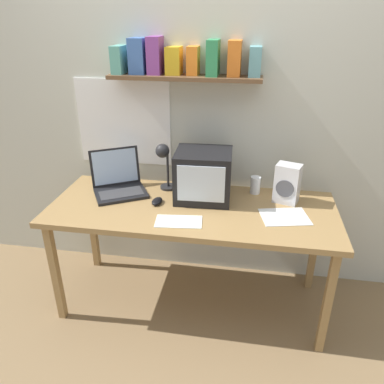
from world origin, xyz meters
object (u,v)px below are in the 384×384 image
Objects in this scene: juice_glass at (255,186)px; space_heater at (287,184)px; desk_lamp at (164,159)px; open_notebook at (285,217)px; laptop at (118,181)px; computer_mouse at (157,201)px; loose_paper_near_monitor at (179,222)px; crt_monitor at (203,175)px; corner_desk at (192,215)px.

space_heater reaches higher than juice_glass.
desk_lamp is 1.06× the size of open_notebook.
laptop is 0.34m from computer_mouse.
laptop is at bearing 144.28° from loose_paper_near_monitor.
crt_monitor reaches higher than juice_glass.
corner_desk is at bearing -145.27° from juice_glass.
corner_desk is 15.47× the size of juice_glass.
juice_glass is (0.33, 0.13, -0.11)m from crt_monitor.
computer_mouse is (-0.22, 0.01, 0.08)m from corner_desk.
laptop is 1.38× the size of open_notebook.
corner_desk is at bearing -1.31° from computer_mouse.
laptop is at bearing -172.67° from juice_glass.
juice_glass reaches higher than computer_mouse.
desk_lamp is 1.17× the size of loose_paper_near_monitor.
computer_mouse is at bearing -70.54° from desk_lamp.
space_heater is 0.82m from computer_mouse.
open_notebook reaches higher than corner_desk.
corner_desk is 4.11× the size of laptop.
loose_paper_near_monitor is 0.62m from open_notebook.
computer_mouse is at bearing -55.41° from laptop.
crt_monitor reaches higher than laptop.
desk_lamp is (-0.27, 0.07, 0.07)m from crt_monitor.
juice_glass is 0.63m from loose_paper_near_monitor.
space_heater is 0.80× the size of open_notebook.
space_heater is at bearing -29.19° from laptop.
juice_glass is 0.36m from open_notebook.
desk_lamp is at bearing 88.90° from computer_mouse.
space_heater is 2.27× the size of computer_mouse.
space_heater is at bearing -27.05° from juice_glass.
laptop is 0.59m from loose_paper_near_monitor.
crt_monitor is 0.33m from computer_mouse.
loose_paper_near_monitor is (0.18, -0.40, -0.22)m from desk_lamp.
computer_mouse is (-0.60, -0.26, -0.04)m from juice_glass.
crt_monitor is 1.28× the size of loose_paper_near_monitor.
corner_desk is 0.56m from laptop.
laptop is 3.76× the size of juice_glass.
loose_paper_near_monitor is (-0.04, -0.20, 0.06)m from corner_desk.
computer_mouse is 0.78m from open_notebook.
computer_mouse is (-0.27, -0.13, -0.14)m from crt_monitor.
loose_paper_near_monitor is at bearing -132.61° from juice_glass.
desk_lamp is 1.32× the size of space_heater.
crt_monitor is 0.38m from loose_paper_near_monitor.
desk_lamp is at bearing -164.36° from space_heater.
juice_glass reaches higher than open_notebook.
open_notebook is at bearing 14.67° from loose_paper_near_monitor.
laptop is at bearing 154.71° from computer_mouse.
computer_mouse is 0.39× the size of loose_paper_near_monitor.
corner_desk is 6.28× the size of loose_paper_near_monitor.
space_heater is 0.73m from loose_paper_near_monitor.
crt_monitor is 3.27× the size of computer_mouse.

